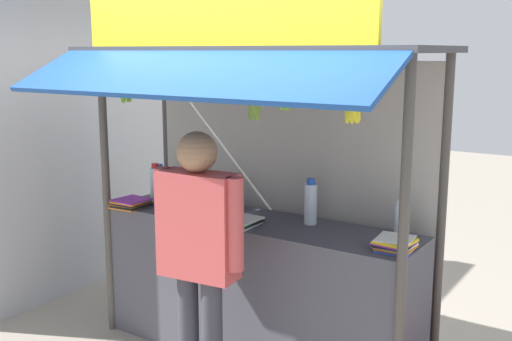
% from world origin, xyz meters
% --- Properties ---
extents(stall_counter, '(2.33, 0.58, 0.99)m').
position_xyz_m(stall_counter, '(0.00, 0.00, 0.50)').
color(stall_counter, '#4C4C56').
rests_on(stall_counter, ground).
extents(stall_structure, '(2.53, 1.42, 2.53)m').
position_xyz_m(stall_structure, '(0.00, 0.08, 1.51)').
color(stall_structure, '#4C4742').
rests_on(stall_structure, ground).
extents(water_bottle_back_left, '(0.07, 0.07, 0.26)m').
position_xyz_m(water_bottle_back_left, '(-1.04, 0.16, 1.12)').
color(water_bottle_back_left, silver).
rests_on(water_bottle_back_left, stall_counter).
extents(water_bottle_far_right, '(0.06, 0.06, 0.23)m').
position_xyz_m(water_bottle_far_right, '(0.96, 0.20, 1.10)').
color(water_bottle_far_right, silver).
rests_on(water_bottle_far_right, stall_counter).
extents(water_bottle_far_left, '(0.08, 0.08, 0.30)m').
position_xyz_m(water_bottle_far_left, '(-0.96, 0.03, 1.13)').
color(water_bottle_far_left, silver).
rests_on(water_bottle_far_left, stall_counter).
extents(water_bottle_rear_center, '(0.07, 0.07, 0.25)m').
position_xyz_m(water_bottle_rear_center, '(-0.41, 0.17, 1.11)').
color(water_bottle_rear_center, silver).
rests_on(water_bottle_rear_center, stall_counter).
extents(water_bottle_mid_right, '(0.09, 0.09, 0.31)m').
position_xyz_m(water_bottle_mid_right, '(0.36, 0.12, 1.14)').
color(water_bottle_mid_right, silver).
rests_on(water_bottle_mid_right, stall_counter).
extents(magazine_stack_back_right, '(0.24, 0.25, 0.07)m').
position_xyz_m(magazine_stack_back_right, '(1.04, -0.09, 1.03)').
color(magazine_stack_back_right, blue).
rests_on(magazine_stack_back_right, stall_counter).
extents(magazine_stack_center, '(0.23, 0.25, 0.04)m').
position_xyz_m(magazine_stack_center, '(-0.38, -0.06, 1.01)').
color(magazine_stack_center, orange).
rests_on(magazine_stack_center, stall_counter).
extents(magazine_stack_front_left, '(0.26, 0.26, 0.06)m').
position_xyz_m(magazine_stack_front_left, '(-0.99, -0.22, 1.02)').
color(magazine_stack_front_left, orange).
rests_on(magazine_stack_front_left, stall_counter).
extents(magazine_stack_mid_left, '(0.24, 0.31, 0.05)m').
position_xyz_m(magazine_stack_mid_left, '(-0.02, -0.19, 1.02)').
color(magazine_stack_mid_left, white).
rests_on(magazine_stack_mid_left, stall_counter).
extents(banana_bunch_rightmost, '(0.12, 0.12, 0.28)m').
position_xyz_m(banana_bunch_rightmost, '(0.89, -0.39, 1.85)').
color(banana_bunch_rightmost, '#332D23').
extents(banana_bunch_leftmost, '(0.10, 0.10, 0.25)m').
position_xyz_m(banana_bunch_leftmost, '(-0.82, -0.39, 1.87)').
color(banana_bunch_leftmost, '#332D23').
extents(banana_bunch_inner_right, '(0.09, 0.09, 0.24)m').
position_xyz_m(banana_bunch_inner_right, '(0.46, -0.39, 1.87)').
color(banana_bunch_inner_right, '#332D23').
extents(banana_bunch_inner_left, '(0.10, 0.10, 0.31)m').
position_xyz_m(banana_bunch_inner_left, '(0.25, -0.39, 1.82)').
color(banana_bunch_inner_left, '#332D23').
extents(vendor_person, '(0.64, 0.25, 1.69)m').
position_xyz_m(vendor_person, '(0.05, -0.69, 1.02)').
color(vendor_person, '#383842').
rests_on(vendor_person, ground).
extents(neighbour_wall, '(0.20, 2.40, 2.87)m').
position_xyz_m(neighbour_wall, '(-2.10, 0.30, 1.43)').
color(neighbour_wall, '#B2B5BA').
rests_on(neighbour_wall, ground).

